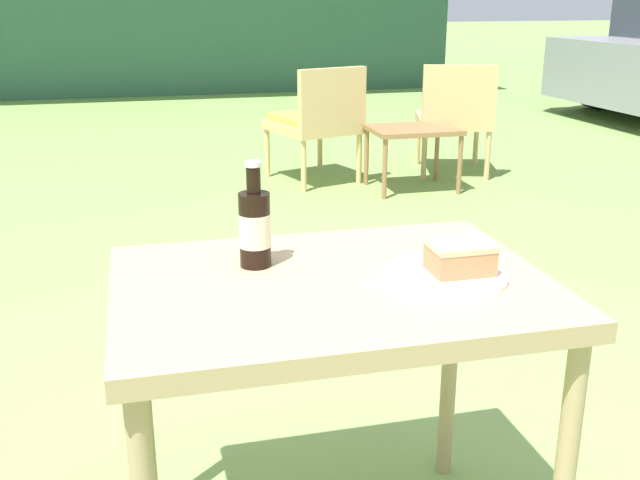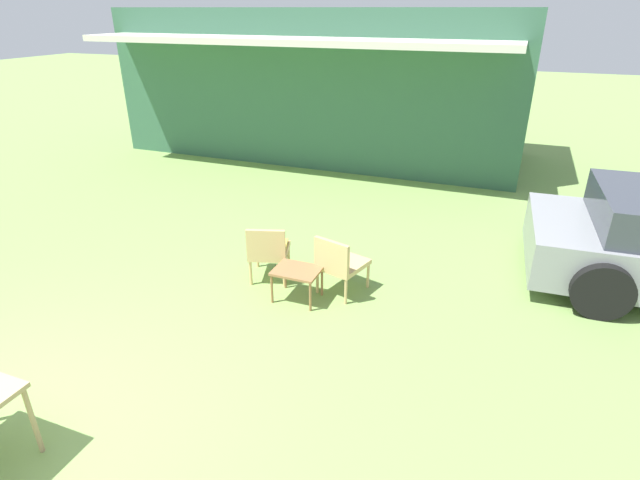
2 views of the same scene
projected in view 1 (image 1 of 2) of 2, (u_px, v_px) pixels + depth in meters
The scene contains 7 objects.
wicker_chair_cushioned at pixel (317, 119), 4.91m from camera, with size 0.63×0.67×0.77m.
wicker_chair_plain at pixel (455, 114), 5.11m from camera, with size 0.61×0.66×0.77m.
garden_side_table at pixel (413, 135), 4.74m from camera, with size 0.54×0.43×0.40m.
patio_table at pixel (332, 316), 1.48m from camera, with size 0.84×0.61×0.68m.
cake_on_plate at pixel (453, 266), 1.46m from camera, with size 0.25×0.25×0.07m.
cola_bottle_near at pixel (255, 227), 1.50m from camera, with size 0.07×0.07×0.22m.
fork at pixel (408, 278), 1.46m from camera, with size 0.19×0.01×0.01m.
Camera 1 is at (-0.35, -1.31, 1.21)m, focal length 42.00 mm.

